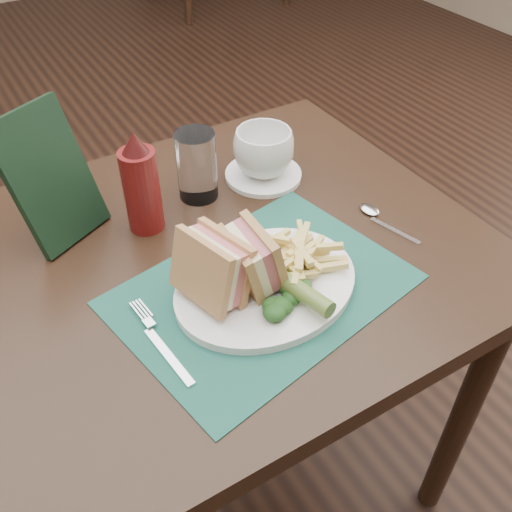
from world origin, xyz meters
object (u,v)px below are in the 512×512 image
Objects in this scene: placemat at (262,289)px; check_presenter at (50,177)px; sandwich_half_a at (201,275)px; saucer at (263,175)px; coffee_cup at (264,152)px; ketchup_bottle at (141,182)px; drinking_glass at (197,166)px; table_main at (223,383)px; sandwich_half_b at (240,262)px; plate at (266,285)px.

check_presenter reaches higher than placemat.
sandwich_half_a reaches higher than saucer.
sandwich_half_a is 0.95× the size of coffee_cup.
sandwich_half_a is 0.23m from ketchup_bottle.
drinking_glass is at bearing 175.82° from coffee_cup.
saucer is 0.05m from coffee_cup.
table_main is at bearing -142.29° from coffee_cup.
sandwich_half_b is 0.24m from ketchup_bottle.
placemat is 0.32m from coffee_cup.
placemat is 0.08m from sandwich_half_b.
plate reaches higher than table_main.
table_main is 0.47m from sandwich_half_a.
check_presenter is at bearing 155.10° from ketchup_bottle.
ketchup_bottle is 0.80× the size of check_presenter.
coffee_cup is (0.19, 0.14, 0.43)m from table_main.
plate is 0.39m from check_presenter.
table_main is 6.92× the size of drinking_glass.
ketchup_bottle is (-0.26, -0.03, 0.09)m from saucer.
table_main is at bearing -68.45° from check_presenter.
saucer is 0.27m from ketchup_bottle.
placemat is 3.97× the size of sandwich_half_a.
saucer is 0.81× the size of ketchup_bottle.
plate is 2.60× the size of coffee_cup.
check_presenter is (-0.22, 0.30, 0.11)m from placemat.
saucer is at bearing 28.91° from sandwich_half_a.
sandwich_half_a reaches higher than sandwich_half_b.
plate is at bearing -78.77° from table_main.
drinking_glass reaches higher than table_main.
plate is 2.72× the size of sandwich_half_a.
drinking_glass is (0.02, 0.28, 0.06)m from plate.
sandwich_half_a is (-0.10, 0.01, 0.06)m from plate.
table_main is at bearing 94.81° from plate.
sandwich_half_b is 0.43× the size of check_presenter.
table_main is 8.17× the size of sandwich_half_a.
placemat is at bearing -80.81° from check_presenter.
drinking_glass is at bearing 79.72° from sandwich_half_b.
plate is at bearing -94.94° from drinking_glass.
drinking_glass is at bearing 175.82° from saucer.
sandwich_half_a reaches higher than placemat.
saucer reaches higher than placemat.
ketchup_bottle is at bearing 121.14° from table_main.
sandwich_half_a is at bearing -178.15° from sandwich_half_b.
placemat reaches higher than table_main.
placemat is at bearing -12.74° from sandwich_half_b.
ketchup_bottle is (-0.07, 0.12, 0.47)m from table_main.
drinking_glass reaches higher than placemat.
plate is 0.12m from sandwich_half_a.
coffee_cup is at bearing 28.91° from sandwich_half_a.
sandwich_half_b reaches higher than coffee_cup.
check_presenter is at bearing 120.20° from plate.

